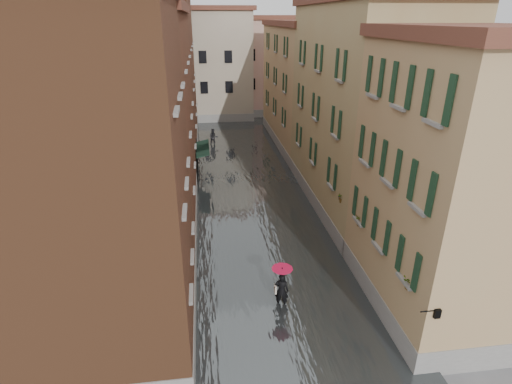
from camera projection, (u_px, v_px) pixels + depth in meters
ground at (278, 287)px, 19.72m from camera, size 120.00×120.00×0.00m
floodwater at (248, 185)px, 31.49m from camera, size 10.00×60.00×0.20m
building_left_near at (101, 189)px, 14.47m from camera, size 6.00×8.00×13.00m
building_left_mid at (142, 123)px, 24.56m from camera, size 6.00×14.00×12.50m
building_left_far at (162, 77)px, 37.88m from camera, size 6.00×16.00×14.00m
building_right_near at (456, 189)px, 16.43m from camera, size 6.00×8.00×11.50m
building_right_mid at (360, 113)px, 26.12m from camera, size 6.00×14.00×13.00m
building_right_far at (305, 88)px, 40.04m from camera, size 6.00×16.00×11.50m
building_end_cream at (203, 66)px, 51.27m from camera, size 12.00×9.00×13.00m
building_end_pink at (269, 67)px, 54.36m from camera, size 10.00×9.00×12.00m
awning_near at (202, 151)px, 31.66m from camera, size 1.09×3.11×2.80m
awning_far at (202, 147)px, 32.78m from camera, size 1.09×2.98×2.80m
wall_lantern at (436, 313)px, 13.58m from camera, size 0.71×0.22×0.35m
window_planters at (368, 222)px, 18.53m from camera, size 0.59×8.51×0.84m
pedestrian_main at (282, 284)px, 17.92m from camera, size 0.96×0.96×2.06m
pedestrian_far at (214, 138)px, 40.93m from camera, size 0.97×0.80×1.83m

